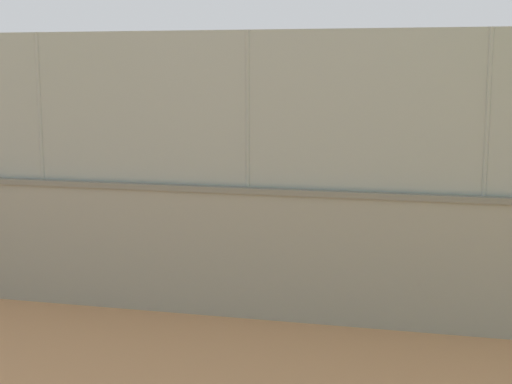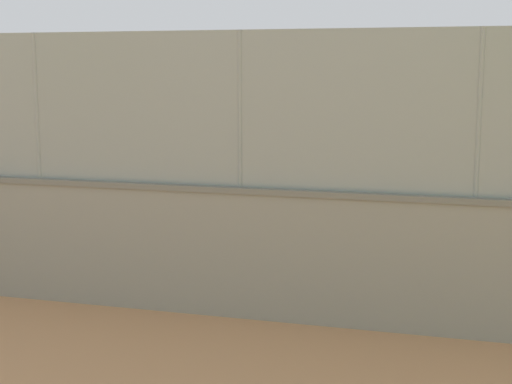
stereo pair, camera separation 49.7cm
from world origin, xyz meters
The scene contains 6 objects.
ground_plane centered at (0.00, 0.00, 0.00)m, with size 260.00×260.00×0.00m, color tan.
perimeter_wall centered at (1.99, 9.26, 0.95)m, with size 25.82×1.08×1.87m.
fence_panel_on_wall centered at (1.99, 9.26, 2.95)m, with size 25.37×0.80×2.15m.
player_baseline_waiting centered at (-2.14, 3.69, 0.96)m, with size 1.22×0.72×1.63m.
player_near_wall_returning centered at (-1.51, 6.60, 0.87)m, with size 0.69×1.21×1.49m.
sports_ball centered at (-1.69, 5.44, 1.18)m, with size 0.19×0.19×0.19m, color white.
Camera 2 is at (-3.98, 19.49, 3.51)m, focal length 53.45 mm.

